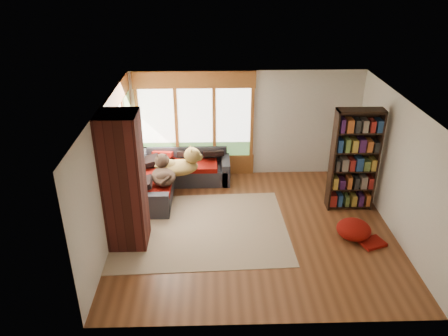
# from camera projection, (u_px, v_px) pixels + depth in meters

# --- Properties ---
(floor) EXTENTS (5.50, 5.50, 0.00)m
(floor) POSITION_uv_depth(u_px,v_px,m) (253.00, 229.00, 8.78)
(floor) COLOR brown
(floor) RESTS_ON ground
(ceiling) EXTENTS (5.50, 5.50, 0.00)m
(ceiling) POSITION_uv_depth(u_px,v_px,m) (258.00, 105.00, 7.62)
(ceiling) COLOR white
(wall_back) EXTENTS (5.50, 0.04, 2.60)m
(wall_back) POSITION_uv_depth(u_px,v_px,m) (246.00, 124.00, 10.44)
(wall_back) COLOR silver
(wall_back) RESTS_ON ground
(wall_front) EXTENTS (5.50, 0.04, 2.60)m
(wall_front) POSITION_uv_depth(u_px,v_px,m) (272.00, 254.00, 5.97)
(wall_front) COLOR silver
(wall_front) RESTS_ON ground
(wall_left) EXTENTS (0.04, 5.00, 2.60)m
(wall_left) POSITION_uv_depth(u_px,v_px,m) (108.00, 173.00, 8.13)
(wall_left) COLOR silver
(wall_left) RESTS_ON ground
(wall_right) EXTENTS (0.04, 5.00, 2.60)m
(wall_right) POSITION_uv_depth(u_px,v_px,m) (400.00, 170.00, 8.27)
(wall_right) COLOR silver
(wall_right) RESTS_ON ground
(windows_back) EXTENTS (2.82, 0.10, 1.90)m
(windows_back) POSITION_uv_depth(u_px,v_px,m) (195.00, 123.00, 10.36)
(windows_back) COLOR #9B5A27
(windows_back) RESTS_ON wall_back
(windows_left) EXTENTS (0.10, 2.62, 1.90)m
(windows_left) POSITION_uv_depth(u_px,v_px,m) (121.00, 145.00, 9.18)
(windows_left) COLOR #9B5A27
(windows_left) RESTS_ON wall_left
(roller_blind) EXTENTS (0.03, 0.72, 0.90)m
(roller_blind) POSITION_uv_depth(u_px,v_px,m) (128.00, 114.00, 9.75)
(roller_blind) COLOR #749758
(roller_blind) RESTS_ON wall_left
(brick_chimney) EXTENTS (0.70, 0.70, 2.60)m
(brick_chimney) POSITION_uv_depth(u_px,v_px,m) (124.00, 182.00, 7.83)
(brick_chimney) COLOR #471914
(brick_chimney) RESTS_ON ground
(sectional_sofa) EXTENTS (2.20, 2.20, 0.80)m
(sectional_sofa) POSITION_uv_depth(u_px,v_px,m) (163.00, 178.00, 10.12)
(sectional_sofa) COLOR #26252C
(sectional_sofa) RESTS_ON ground
(area_rug) EXTENTS (3.57, 2.78, 0.01)m
(area_rug) POSITION_uv_depth(u_px,v_px,m) (200.00, 228.00, 8.79)
(area_rug) COLOR beige
(area_rug) RESTS_ON ground
(bookshelf) EXTENTS (0.96, 0.32, 2.23)m
(bookshelf) POSITION_uv_depth(u_px,v_px,m) (354.00, 161.00, 9.06)
(bookshelf) COLOR black
(bookshelf) RESTS_ON ground
(pouf) EXTENTS (0.84, 0.84, 0.36)m
(pouf) POSITION_uv_depth(u_px,v_px,m) (354.00, 229.00, 8.45)
(pouf) COLOR maroon
(pouf) RESTS_ON area_rug
(dog_tan) EXTENTS (1.06, 0.78, 0.53)m
(dog_tan) POSITION_uv_depth(u_px,v_px,m) (181.00, 162.00, 9.73)
(dog_tan) COLOR olive
(dog_tan) RESTS_ON sectional_sofa
(dog_brindle) EXTENTS (0.65, 0.92, 0.47)m
(dog_brindle) POSITION_uv_depth(u_px,v_px,m) (163.00, 170.00, 9.45)
(dog_brindle) COLOR black
(dog_brindle) RESTS_ON sectional_sofa
(throw_pillows) EXTENTS (1.98, 1.68, 0.45)m
(throw_pillows) POSITION_uv_depth(u_px,v_px,m) (164.00, 156.00, 10.03)
(throw_pillows) COLOR black
(throw_pillows) RESTS_ON sectional_sofa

